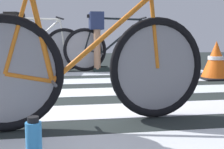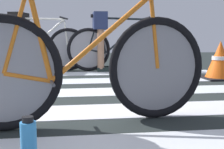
{
  "view_description": "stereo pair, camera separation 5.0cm",
  "coord_description": "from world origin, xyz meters",
  "px_view_note": "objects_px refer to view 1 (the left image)",
  "views": [
    {
      "loc": [
        0.34,
        -2.86,
        0.6
      ],
      "look_at": [
        0.67,
        -0.73,
        0.32
      ],
      "focal_mm": 46.36,
      "sensor_mm": 36.0,
      "label": 1
    },
    {
      "loc": [
        0.39,
        -2.86,
        0.6
      ],
      "look_at": [
        0.67,
        -0.73,
        0.32
      ],
      "focal_mm": 46.36,
      "sensor_mm": 36.0,
      "label": 2
    }
  ],
  "objects_px": {
    "traffic_cone": "(216,61)",
    "bicycle_1_of_3": "(87,67)",
    "water_bottle": "(34,147)",
    "bicycle_3_of_3": "(34,48)",
    "bicycle_2_of_3": "(115,48)",
    "cyclist_2_of_3": "(97,33)",
    "cyclist_3_of_3": "(15,33)"
  },
  "relations": [
    {
      "from": "bicycle_3_of_3",
      "to": "bicycle_2_of_3",
      "type": "bearing_deg",
      "value": 1.73
    },
    {
      "from": "traffic_cone",
      "to": "water_bottle",
      "type": "bearing_deg",
      "value": -130.97
    },
    {
      "from": "bicycle_1_of_3",
      "to": "bicycle_3_of_3",
      "type": "bearing_deg",
      "value": 92.76
    },
    {
      "from": "bicycle_2_of_3",
      "to": "cyclist_3_of_3",
      "type": "relative_size",
      "value": 1.79
    },
    {
      "from": "traffic_cone",
      "to": "bicycle_1_of_3",
      "type": "bearing_deg",
      "value": -136.2
    },
    {
      "from": "bicycle_2_of_3",
      "to": "water_bottle",
      "type": "xyz_separation_m",
      "value": [
        -0.94,
        -3.61,
        -0.27
      ]
    },
    {
      "from": "bicycle_3_of_3",
      "to": "traffic_cone",
      "type": "relative_size",
      "value": 3.3
    },
    {
      "from": "bicycle_2_of_3",
      "to": "traffic_cone",
      "type": "distance_m",
      "value": 1.66
    },
    {
      "from": "water_bottle",
      "to": "bicycle_2_of_3",
      "type": "bearing_deg",
      "value": 75.42
    },
    {
      "from": "bicycle_1_of_3",
      "to": "traffic_cone",
      "type": "height_order",
      "value": "bicycle_1_of_3"
    },
    {
      "from": "water_bottle",
      "to": "bicycle_3_of_3",
      "type": "bearing_deg",
      "value": 96.11
    },
    {
      "from": "cyclist_2_of_3",
      "to": "cyclist_3_of_3",
      "type": "xyz_separation_m",
      "value": [
        -1.34,
        0.29,
        0.0
      ]
    },
    {
      "from": "cyclist_2_of_3",
      "to": "water_bottle",
      "type": "height_order",
      "value": "cyclist_2_of_3"
    },
    {
      "from": "bicycle_2_of_3",
      "to": "traffic_cone",
      "type": "relative_size",
      "value": 3.34
    },
    {
      "from": "bicycle_2_of_3",
      "to": "cyclist_2_of_3",
      "type": "distance_m",
      "value": 0.39
    },
    {
      "from": "water_bottle",
      "to": "traffic_cone",
      "type": "relative_size",
      "value": 0.48
    },
    {
      "from": "bicycle_1_of_3",
      "to": "bicycle_2_of_3",
      "type": "relative_size",
      "value": 0.99
    },
    {
      "from": "bicycle_3_of_3",
      "to": "cyclist_3_of_3",
      "type": "bearing_deg",
      "value": -180.0
    },
    {
      "from": "bicycle_1_of_3",
      "to": "cyclist_3_of_3",
      "type": "bearing_deg",
      "value": 97.62
    },
    {
      "from": "traffic_cone",
      "to": "cyclist_2_of_3",
      "type": "bearing_deg",
      "value": 143.83
    },
    {
      "from": "bicycle_2_of_3",
      "to": "traffic_cone",
      "type": "xyz_separation_m",
      "value": [
        1.22,
        -1.12,
        -0.14
      ]
    },
    {
      "from": "bicycle_1_of_3",
      "to": "bicycle_3_of_3",
      "type": "xyz_separation_m",
      "value": [
        -0.68,
        3.16,
        0.0
      ]
    },
    {
      "from": "cyclist_3_of_3",
      "to": "water_bottle",
      "type": "xyz_separation_m",
      "value": [
        0.71,
        -3.89,
        -0.51
      ]
    },
    {
      "from": "traffic_cone",
      "to": "bicycle_3_of_3",
      "type": "bearing_deg",
      "value": 152.38
    },
    {
      "from": "bicycle_1_of_3",
      "to": "water_bottle",
      "type": "distance_m",
      "value": 0.78
    },
    {
      "from": "bicycle_3_of_3",
      "to": "cyclist_3_of_3",
      "type": "distance_m",
      "value": 0.39
    },
    {
      "from": "bicycle_1_of_3",
      "to": "cyclist_2_of_3",
      "type": "distance_m",
      "value": 2.96
    },
    {
      "from": "bicycle_1_of_3",
      "to": "bicycle_2_of_3",
      "type": "xyz_separation_m",
      "value": [
        0.67,
        2.93,
        0.0
      ]
    },
    {
      "from": "cyclist_2_of_3",
      "to": "traffic_cone",
      "type": "distance_m",
      "value": 1.94
    },
    {
      "from": "bicycle_1_of_3",
      "to": "bicycle_3_of_3",
      "type": "relative_size",
      "value": 1.0
    },
    {
      "from": "bicycle_1_of_3",
      "to": "cyclist_2_of_3",
      "type": "height_order",
      "value": "cyclist_2_of_3"
    },
    {
      "from": "cyclist_3_of_3",
      "to": "traffic_cone",
      "type": "distance_m",
      "value": 3.22
    }
  ]
}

